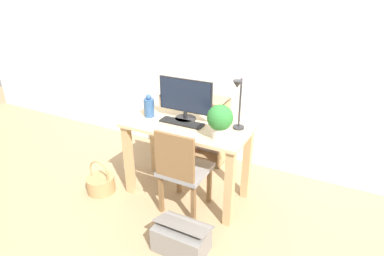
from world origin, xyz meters
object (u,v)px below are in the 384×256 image
object	(u,v)px
vase	(149,107)
basket	(101,183)
monitor	(185,98)
keyboard	(182,123)
desk_lamp	(238,100)
bookshelf	(184,126)
chair	(182,169)
storage_box	(181,238)
potted_plant	(220,120)

from	to	relation	value
vase	basket	bearing A→B (deg)	-135.81
monitor	vase	xyz separation A→B (m)	(-0.34, -0.09, -0.12)
monitor	keyboard	xyz separation A→B (m)	(0.01, -0.10, -0.20)
monitor	basket	size ratio (longest dim) A/B	1.55
keyboard	desk_lamp	world-z (taller)	desk_lamp
bookshelf	chair	bearing A→B (deg)	-62.55
chair	storage_box	distance (m)	0.58
bookshelf	basket	size ratio (longest dim) A/B	2.22
potted_plant	basket	size ratio (longest dim) A/B	0.85
keyboard	desk_lamp	xyz separation A→B (m)	(0.49, 0.08, 0.27)
potted_plant	bookshelf	xyz separation A→B (m)	(-0.77, 0.82, -0.54)
keyboard	vase	xyz separation A→B (m)	(-0.35, 0.01, 0.09)
monitor	keyboard	distance (m)	0.23
monitor	desk_lamp	xyz separation A→B (m)	(0.51, -0.02, 0.07)
desk_lamp	chair	xyz separation A→B (m)	(-0.36, -0.33, -0.58)
vase	monitor	bearing A→B (deg)	14.95
desk_lamp	basket	distance (m)	1.60
potted_plant	monitor	bearing A→B (deg)	152.93
keyboard	vase	bearing A→B (deg)	178.36
vase	potted_plant	bearing A→B (deg)	-9.62
monitor	chair	world-z (taller)	monitor
vase	chair	distance (m)	0.68
desk_lamp	basket	bearing A→B (deg)	-160.26
bookshelf	storage_box	world-z (taller)	bookshelf
vase	potted_plant	xyz separation A→B (m)	(0.77, -0.13, 0.07)
vase	chair	world-z (taller)	vase
vase	basket	size ratio (longest dim) A/B	0.64
keyboard	basket	bearing A→B (deg)	-153.97
bookshelf	basket	world-z (taller)	bookshelf
keyboard	bookshelf	bearing A→B (deg)	117.00
bookshelf	storage_box	xyz separation A→B (m)	(0.71, -1.36, -0.26)
monitor	bookshelf	bearing A→B (deg)	119.72
basket	storage_box	xyz separation A→B (m)	(1.09, -0.31, 0.03)
desk_lamp	chair	size ratio (longest dim) A/B	0.56
chair	basket	size ratio (longest dim) A/B	2.40
vase	storage_box	xyz separation A→B (m)	(0.71, -0.67, -0.73)
desk_lamp	potted_plant	distance (m)	0.24
bookshelf	storage_box	bearing A→B (deg)	-62.40
monitor	chair	size ratio (longest dim) A/B	0.64
keyboard	storage_box	xyz separation A→B (m)	(0.36, -0.66, -0.64)
monitor	storage_box	xyz separation A→B (m)	(0.37, -0.77, -0.85)
vase	potted_plant	size ratio (longest dim) A/B	0.76
desk_lamp	bookshelf	world-z (taller)	desk_lamp
potted_plant	basket	bearing A→B (deg)	-168.37
bookshelf	basket	bearing A→B (deg)	-109.69
keyboard	bookshelf	size ratio (longest dim) A/B	0.54
chair	storage_box	bearing A→B (deg)	-63.65
storage_box	keyboard	bearing A→B (deg)	118.23
potted_plant	chair	world-z (taller)	potted_plant
keyboard	monitor	bearing A→B (deg)	98.33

